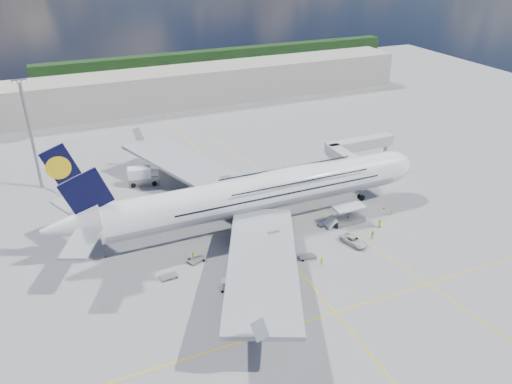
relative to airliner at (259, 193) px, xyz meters
name	(u,v)px	position (x,y,z in m)	size (l,w,h in m)	color
ground	(279,247)	(-0.26, -10.00, -6.87)	(300.00, 300.00, 0.00)	gray
taxi_line_main	(279,247)	(-0.26, -10.00, -6.86)	(0.25, 220.00, 0.01)	#DCBA0B
taxi_line_cross	(335,313)	(-0.26, -30.00, -6.86)	(120.00, 0.25, 0.01)	#DCBA0B
taxi_line_diag	(318,209)	(13.74, 0.00, -6.86)	(0.25, 100.00, 0.01)	#DCBA0B
airliner	(259,193)	(0.00, 0.00, 0.00)	(77.26, 79.15, 23.71)	white
jet_bridge	(354,151)	(29.55, 10.94, -0.02)	(18.80, 12.10, 8.50)	#B7B7BC
cargo_loader	(347,217)	(16.56, -7.11, -5.62)	(8.53, 3.20, 3.67)	silver
light_mast	(31,134)	(-40.26, 35.00, 6.34)	(3.00, 0.70, 25.50)	gray
terminal	(158,89)	(-0.26, 85.00, -0.87)	(180.00, 16.00, 12.00)	#B2AD9E
tree_line	(224,58)	(39.74, 130.00, -2.87)	(160.00, 6.00, 8.00)	#193814
dolly_row_a	(196,260)	(-16.00, -8.10, -6.52)	(3.49, 2.71, 0.45)	gray
dolly_row_b	(227,284)	(-13.60, -17.77, -5.92)	(3.04, 2.03, 1.77)	gray
dolly_row_c	(269,250)	(-3.02, -11.50, -5.78)	(3.22, 1.76, 2.02)	gray
dolly_back	(169,276)	(-21.85, -10.99, -6.54)	(3.06, 1.81, 0.43)	gray
dolly_nose_far	(307,256)	(2.90, -15.19, -6.51)	(3.32, 2.06, 0.46)	gray
dolly_nose_near	(324,224)	(11.64, -6.44, -6.58)	(2.84, 2.05, 0.37)	gray
baggage_tug	(242,253)	(-7.85, -9.81, -6.14)	(2.89, 2.19, 1.64)	white
catering_truck_inner	(218,195)	(-4.82, 11.35, -4.93)	(7.38, 4.50, 4.11)	gray
catering_truck_outer	(143,177)	(-18.06, 26.94, -4.83)	(7.71, 3.94, 4.40)	gray
service_van	(354,240)	(13.29, -14.53, -6.09)	(2.57, 5.57, 1.55)	silver
crew_nose	(391,212)	(26.73, -8.29, -6.09)	(0.57, 0.37, 1.55)	#9BDA17
crew_loader	(373,235)	(17.53, -14.62, -5.89)	(0.95, 0.74, 1.95)	#98DD17
crew_wing	(193,255)	(-16.29, -7.19, -6.07)	(0.94, 0.39, 1.60)	#AEED19
crew_van	(380,223)	(21.46, -11.46, -5.92)	(0.92, 0.60, 1.89)	#B9FB1A
crew_tug	(322,262)	(4.13, -18.24, -6.02)	(1.09, 0.63, 1.69)	#95E418
cone_nose	(384,208)	(26.96, -5.49, -6.62)	(0.40, 0.40, 0.51)	#F9420D
cone_wing_left_inner	(177,220)	(-15.42, 7.26, -6.61)	(0.42, 0.42, 0.53)	#F9420D
cone_wing_left_outer	(164,175)	(-12.66, 29.37, -6.58)	(0.48, 0.48, 0.61)	#F9420D
cone_wing_right_inner	(227,293)	(-14.17, -19.04, -6.56)	(0.51, 0.51, 0.64)	#F9420D
cone_wing_right_outer	(288,303)	(-6.15, -25.31, -6.59)	(0.45, 0.45, 0.57)	#F9420D
cone_tail	(105,256)	(-30.91, -0.27, -6.63)	(0.39, 0.39, 0.50)	#F9420D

